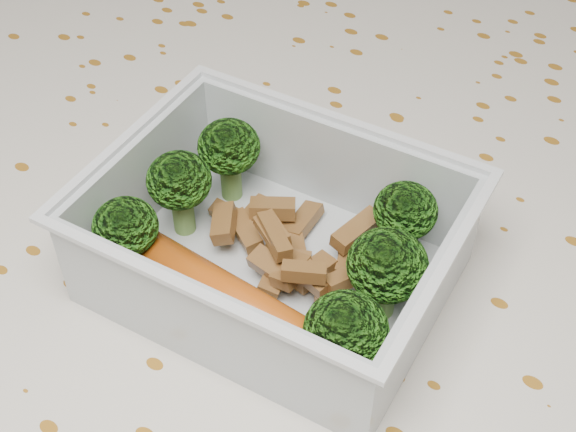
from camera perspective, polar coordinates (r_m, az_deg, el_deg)
The scene contains 6 objects.
dining_table at distance 0.49m, azimuth -0.23°, elevation -9.36°, with size 1.40×0.90×0.75m.
tablecloth at distance 0.45m, azimuth -0.25°, elevation -5.63°, with size 1.46×0.96×0.19m.
lunch_container at distance 0.39m, azimuth -0.95°, elevation -2.54°, with size 0.18×0.15×0.06m.
broccoli_florets at distance 0.38m, azimuth -0.19°, elevation -1.20°, with size 0.15×0.12×0.05m.
meat_pile at distance 0.40m, azimuth 0.41°, elevation -2.30°, with size 0.10×0.07×0.03m.
sausage at distance 0.37m, azimuth -3.41°, elevation -6.42°, with size 0.15×0.02×0.02m.
Camera 1 is at (0.16, -0.23, 1.07)m, focal length 50.00 mm.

